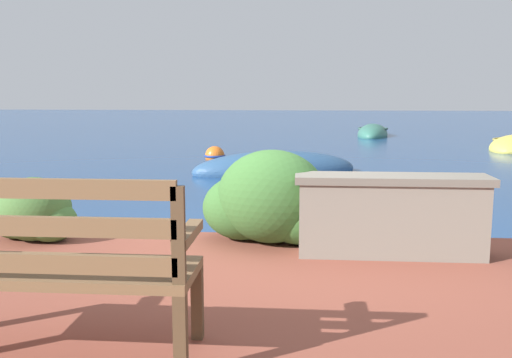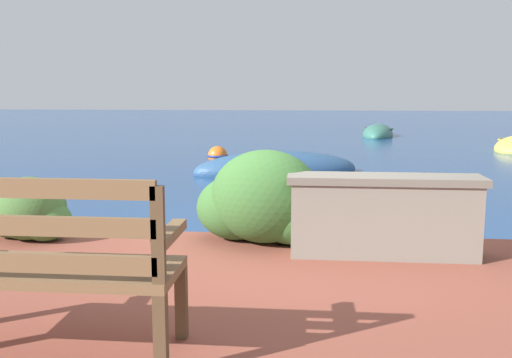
{
  "view_description": "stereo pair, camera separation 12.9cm",
  "coord_description": "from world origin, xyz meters",
  "px_view_note": "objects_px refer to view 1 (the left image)",
  "views": [
    {
      "loc": [
        0.06,
        -5.16,
        1.54
      ],
      "look_at": [
        -0.64,
        3.42,
        0.2
      ],
      "focal_mm": 40.0,
      "sensor_mm": 36.0,
      "label": 1
    },
    {
      "loc": [
        0.19,
        -5.15,
        1.54
      ],
      "look_at": [
        -0.64,
        3.42,
        0.2
      ],
      "focal_mm": 40.0,
      "sensor_mm": 36.0,
      "label": 2
    }
  ],
  "objects_px": {
    "park_bench": "(56,263)",
    "mooring_buoy": "(215,156)",
    "rowboat_far": "(373,134)",
    "rowboat_nearest": "(275,170)"
  },
  "relations": [
    {
      "from": "park_bench",
      "to": "mooring_buoy",
      "type": "xyz_separation_m",
      "value": [
        -0.78,
        10.06,
        -0.63
      ]
    },
    {
      "from": "rowboat_far",
      "to": "park_bench",
      "type": "bearing_deg",
      "value": -1.85
    },
    {
      "from": "rowboat_far",
      "to": "mooring_buoy",
      "type": "xyz_separation_m",
      "value": [
        -4.35,
        -7.02,
        0.02
      ]
    },
    {
      "from": "mooring_buoy",
      "to": "rowboat_far",
      "type": "bearing_deg",
      "value": 58.21
    },
    {
      "from": "park_bench",
      "to": "rowboat_nearest",
      "type": "relative_size",
      "value": 0.42
    },
    {
      "from": "rowboat_nearest",
      "to": "rowboat_far",
      "type": "relative_size",
      "value": 1.16
    },
    {
      "from": "rowboat_nearest",
      "to": "mooring_buoy",
      "type": "relative_size",
      "value": 6.69
    },
    {
      "from": "park_bench",
      "to": "rowboat_nearest",
      "type": "bearing_deg",
      "value": 78.16
    },
    {
      "from": "park_bench",
      "to": "rowboat_far",
      "type": "height_order",
      "value": "park_bench"
    },
    {
      "from": "park_bench",
      "to": "rowboat_nearest",
      "type": "xyz_separation_m",
      "value": [
        0.68,
        7.98,
        -0.64
      ]
    }
  ]
}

